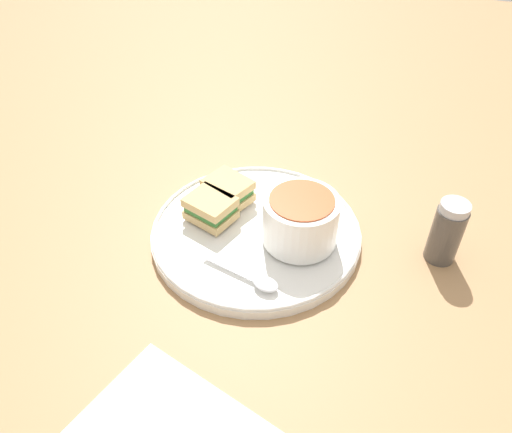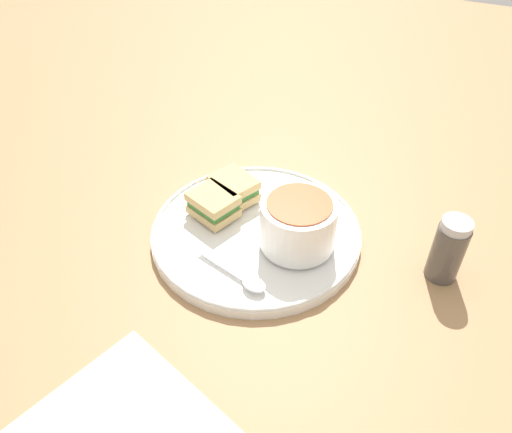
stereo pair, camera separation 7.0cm
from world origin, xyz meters
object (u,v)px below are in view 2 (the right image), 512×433
object	(u,v)px
soup_bowl	(298,223)
salt_shaker	(448,250)
spoon	(249,281)
sandwich_half_far	(212,206)
sandwich_half_near	(234,188)

from	to	relation	value
soup_bowl	salt_shaker	bearing A→B (deg)	-78.26
soup_bowl	salt_shaker	world-z (taller)	salt_shaker
salt_shaker	spoon	bearing A→B (deg)	121.56
sandwich_half_far	spoon	bearing A→B (deg)	-133.23
sandwich_half_near	sandwich_half_far	xyz separation A→B (m)	(-0.05, 0.01, 0.00)
sandwich_half_near	salt_shaker	xyz separation A→B (m)	(-0.01, -0.31, 0.01)
soup_bowl	spoon	world-z (taller)	soup_bowl
soup_bowl	sandwich_half_near	xyz separation A→B (m)	(0.05, 0.12, -0.02)
sandwich_half_far	salt_shaker	bearing A→B (deg)	-83.42
sandwich_half_near	salt_shaker	size ratio (longest dim) A/B	0.85
soup_bowl	sandwich_half_far	distance (m)	0.13
soup_bowl	sandwich_half_near	size ratio (longest dim) A/B	1.27
sandwich_half_near	sandwich_half_far	bearing A→B (deg)	168.26
sandwich_half_near	soup_bowl	bearing A→B (deg)	-113.06
sandwich_half_far	salt_shaker	distance (m)	0.33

